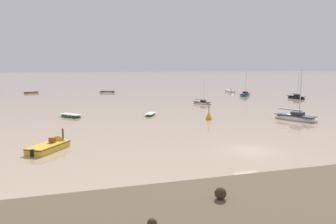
# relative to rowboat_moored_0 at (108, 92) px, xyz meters

# --- Properties ---
(ground_plane) EXTENTS (800.00, 800.00, 0.00)m
(ground_plane) POSITION_rel_rowboat_moored_0_xyz_m (4.32, -74.70, -0.20)
(ground_plane) COLOR tan
(tidal_rock_right) EXTENTS (0.48, 0.48, 0.48)m
(tidal_rock_right) POSITION_rel_rowboat_moored_0_xyz_m (-8.89, -87.54, 0.31)
(tidal_rock_right) COLOR #372A1C
(tidal_rock_right) RESTS_ON mudflat_shore
(seaweed_clump) EXTENTS (0.72, 0.72, 0.72)m
(seaweed_clump) POSITION_rel_rowboat_moored_0_xyz_m (-4.10, -85.27, 0.42)
(seaweed_clump) COLOR #372A1C
(seaweed_clump) RESTS_ON mudflat_shore
(rowboat_moored_0) EXTENTS (5.00, 2.92, 0.75)m
(rowboat_moored_0) POSITION_rel_rowboat_moored_0_xyz_m (0.00, 0.00, 0.00)
(rowboat_moored_0) COLOR white
(rowboat_moored_0) RESTS_ON ground
(sailboat_moored_0) EXTENTS (3.85, 4.44, 5.06)m
(sailboat_moored_0) POSITION_rel_rowboat_moored_0_xyz_m (15.42, -36.65, 0.02)
(sailboat_moored_0) COLOR white
(sailboat_moored_0) RESTS_ON ground
(motorboat_moored_0) EXTENTS (1.96, 4.81, 1.61)m
(motorboat_moored_0) POSITION_rel_rowboat_moored_0_xyz_m (36.42, -9.75, 0.02)
(motorboat_moored_0) COLOR white
(motorboat_moored_0) RESTS_ON ground
(sailboat_moored_1) EXTENTS (5.80, 5.65, 6.93)m
(sailboat_moored_1) POSITION_rel_rowboat_moored_0_xyz_m (34.08, -22.05, 0.10)
(sailboat_moored_1) COLOR #197084
(sailboat_moored_1) RESTS_ON ground
(motorboat_moored_1) EXTENTS (4.54, 5.43, 1.83)m
(motorboat_moored_1) POSITION_rel_rowboat_moored_0_xyz_m (-13.93, -68.35, 0.05)
(motorboat_moored_1) COLOR gold
(motorboat_moored_1) RESTS_ON ground
(sailboat_moored_2) EXTENTS (4.71, 7.30, 7.85)m
(sailboat_moored_2) POSITION_rel_rowboat_moored_0_xyz_m (20.44, -60.45, 0.14)
(sailboat_moored_2) COLOR white
(sailboat_moored_2) RESTS_ON ground
(rowboat_moored_5) EXTENTS (4.65, 2.99, 0.70)m
(rowboat_moored_5) POSITION_rel_rowboat_moored_0_xyz_m (-21.77, 3.84, -0.01)
(rowboat_moored_5) COLOR gold
(rowboat_moored_5) RESTS_ON ground
(rowboat_moored_6) EXTENTS (3.90, 4.23, 0.68)m
(rowboat_moored_6) POSITION_rel_rowboat_moored_0_xyz_m (-11.77, -47.32, -0.02)
(rowboat_moored_6) COLOR #23602D
(rowboat_moored_6) RESTS_ON ground
(sailboat_moored_3) EXTENTS (2.09, 5.93, 6.55)m
(sailboat_moored_3) POSITION_rel_rowboat_moored_0_xyz_m (42.47, -32.36, 0.08)
(sailboat_moored_3) COLOR black
(sailboat_moored_3) RESTS_ON ground
(rowboat_moored_8) EXTENTS (2.84, 3.61, 0.55)m
(rowboat_moored_8) POSITION_rel_rowboat_moored_0_xyz_m (0.75, -49.43, -0.05)
(rowboat_moored_8) COLOR #23602D
(rowboat_moored_8) RESTS_ON ground
(channel_buoy) EXTENTS (0.90, 0.90, 2.30)m
(channel_buoy) POSITION_rel_rowboat_moored_0_xyz_m (8.24, -56.05, 0.26)
(channel_buoy) COLOR gold
(channel_buoy) RESTS_ON ground
(mooring_post_left) EXTENTS (0.22, 0.22, 1.87)m
(mooring_post_left) POSITION_rel_rowboat_moored_0_xyz_m (-13.00, -66.31, 0.60)
(mooring_post_left) COLOR #4D3323
(mooring_post_left) RESTS_ON ground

